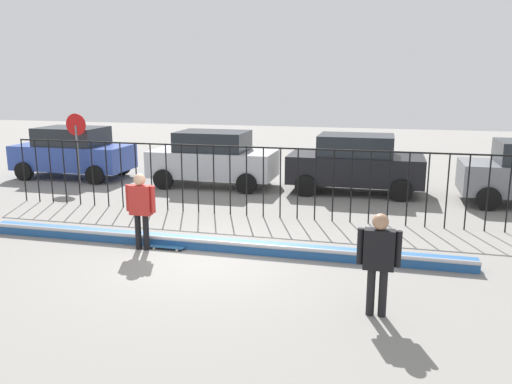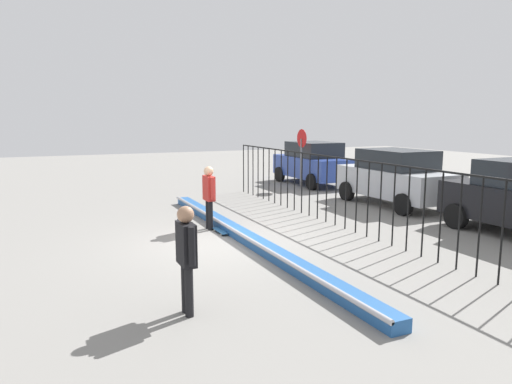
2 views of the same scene
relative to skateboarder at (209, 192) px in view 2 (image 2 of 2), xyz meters
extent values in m
plane|color=gray|center=(1.46, -0.18, -1.02)|extent=(60.00, 60.00, 0.00)
cube|color=#235699|center=(1.46, 0.39, -0.91)|extent=(11.00, 0.36, 0.22)
cylinder|color=#B2B2B7|center=(1.46, 0.21, -0.80)|extent=(11.00, 0.09, 0.09)
cylinder|color=black|center=(-5.54, 3.33, -0.06)|extent=(0.04, 0.04, 1.91)
cylinder|color=black|center=(-5.07, 3.33, -0.06)|extent=(0.04, 0.04, 1.91)
cylinder|color=black|center=(-4.61, 3.33, -0.06)|extent=(0.04, 0.04, 1.91)
cylinder|color=black|center=(-4.14, 3.33, -0.06)|extent=(0.04, 0.04, 1.91)
cylinder|color=black|center=(-3.67, 3.33, -0.06)|extent=(0.04, 0.04, 1.91)
cylinder|color=black|center=(-3.21, 3.33, -0.06)|extent=(0.04, 0.04, 1.91)
cylinder|color=black|center=(-2.74, 3.33, -0.06)|extent=(0.04, 0.04, 1.91)
cylinder|color=black|center=(-2.27, 3.33, -0.06)|extent=(0.04, 0.04, 1.91)
cylinder|color=black|center=(-1.81, 3.33, -0.06)|extent=(0.04, 0.04, 1.91)
cylinder|color=black|center=(-1.34, 3.33, -0.06)|extent=(0.04, 0.04, 1.91)
cylinder|color=black|center=(-0.87, 3.33, -0.06)|extent=(0.04, 0.04, 1.91)
cylinder|color=black|center=(-0.41, 3.33, -0.06)|extent=(0.04, 0.04, 1.91)
cylinder|color=black|center=(0.06, 3.33, -0.06)|extent=(0.04, 0.04, 1.91)
cylinder|color=black|center=(0.53, 3.33, -0.06)|extent=(0.04, 0.04, 1.91)
cylinder|color=black|center=(0.99, 3.33, -0.06)|extent=(0.04, 0.04, 1.91)
cylinder|color=black|center=(1.46, 3.33, -0.06)|extent=(0.04, 0.04, 1.91)
cylinder|color=black|center=(1.93, 3.33, -0.06)|extent=(0.04, 0.04, 1.91)
cylinder|color=black|center=(2.39, 3.33, -0.06)|extent=(0.04, 0.04, 1.91)
cylinder|color=black|center=(2.86, 3.33, -0.06)|extent=(0.04, 0.04, 1.91)
cylinder|color=black|center=(3.33, 3.33, -0.06)|extent=(0.04, 0.04, 1.91)
cylinder|color=black|center=(3.79, 3.33, -0.06)|extent=(0.04, 0.04, 1.91)
cylinder|color=black|center=(4.26, 3.33, -0.06)|extent=(0.04, 0.04, 1.91)
cylinder|color=black|center=(4.73, 3.33, -0.06)|extent=(0.04, 0.04, 1.91)
cylinder|color=black|center=(5.19, 3.33, -0.06)|extent=(0.04, 0.04, 1.91)
cylinder|color=black|center=(5.66, 3.33, -0.06)|extent=(0.04, 0.04, 1.91)
cylinder|color=black|center=(6.13, 3.33, -0.06)|extent=(0.04, 0.04, 1.91)
cube|color=black|center=(1.46, 3.33, 0.87)|extent=(14.00, 0.04, 0.04)
cylinder|color=black|center=(-0.09, 0.00, -0.62)|extent=(0.13, 0.13, 0.79)
cylinder|color=black|center=(0.09, 0.00, -0.62)|extent=(0.13, 0.13, 0.79)
cube|color=#B22823|center=(0.00, 0.00, 0.10)|extent=(0.48, 0.21, 0.65)
sphere|color=tan|center=(0.00, 0.00, 0.55)|extent=(0.26, 0.26, 0.26)
cylinder|color=#B22823|center=(-0.29, 0.00, 0.13)|extent=(0.10, 0.10, 0.58)
cylinder|color=#B22823|center=(0.29, 0.00, 0.13)|extent=(0.10, 0.10, 0.58)
cube|color=#26598C|center=(0.51, 0.13, -0.95)|extent=(0.80, 0.20, 0.02)
cylinder|color=silver|center=(0.78, 0.20, -0.99)|extent=(0.05, 0.03, 0.05)
cylinder|color=silver|center=(0.78, 0.05, -0.99)|extent=(0.05, 0.03, 0.05)
cylinder|color=silver|center=(0.24, 0.20, -0.99)|extent=(0.05, 0.03, 0.05)
cylinder|color=silver|center=(0.24, 0.05, -0.99)|extent=(0.05, 0.03, 0.05)
cylinder|color=black|center=(4.97, -2.06, -0.63)|extent=(0.13, 0.13, 0.78)
cylinder|color=black|center=(5.15, -2.06, -0.63)|extent=(0.13, 0.13, 0.78)
cube|color=black|center=(5.06, -2.06, 0.08)|extent=(0.47, 0.20, 0.64)
sphere|color=#A87A5B|center=(5.06, -2.06, 0.53)|extent=(0.25, 0.25, 0.25)
cylinder|color=black|center=(4.77, -2.06, 0.11)|extent=(0.10, 0.10, 0.57)
cylinder|color=black|center=(5.34, -2.06, 0.11)|extent=(0.10, 0.10, 0.57)
cube|color=#2D479E|center=(-6.31, 7.07, -0.23)|extent=(4.30, 1.90, 0.90)
cube|color=#1E2328|center=(-6.31, 7.07, 0.55)|extent=(2.37, 1.71, 0.66)
cylinder|color=black|center=(-4.84, 8.02, -0.68)|extent=(0.68, 0.22, 0.68)
cylinder|color=black|center=(-4.84, 6.12, -0.68)|extent=(0.68, 0.22, 0.68)
cylinder|color=black|center=(-7.77, 8.02, -0.68)|extent=(0.68, 0.22, 0.68)
cylinder|color=black|center=(-7.77, 6.12, -0.68)|extent=(0.68, 0.22, 0.68)
cube|color=#B7BABF|center=(-0.72, 6.92, -0.23)|extent=(4.30, 1.90, 0.90)
cube|color=#1E2328|center=(-0.72, 6.92, 0.55)|extent=(2.37, 1.71, 0.66)
cylinder|color=black|center=(0.75, 7.87, -0.68)|extent=(0.68, 0.22, 0.68)
cylinder|color=black|center=(0.75, 5.97, -0.68)|extent=(0.68, 0.22, 0.68)
cylinder|color=black|center=(-2.18, 7.87, -0.68)|extent=(0.68, 0.22, 0.68)
cylinder|color=black|center=(-2.18, 5.97, -0.68)|extent=(0.68, 0.22, 0.68)
cylinder|color=black|center=(2.66, 7.97, -0.68)|extent=(0.68, 0.22, 0.68)
cylinder|color=black|center=(2.66, 6.07, -0.68)|extent=(0.68, 0.22, 0.68)
cylinder|color=slate|center=(-5.31, 5.85, 0.03)|extent=(0.07, 0.07, 2.10)
cylinder|color=red|center=(-5.31, 5.87, 1.10)|extent=(0.76, 0.02, 0.76)
camera|label=1|loc=(5.09, -9.91, 2.67)|focal=36.35mm
camera|label=2|loc=(11.55, -3.88, 1.91)|focal=32.57mm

